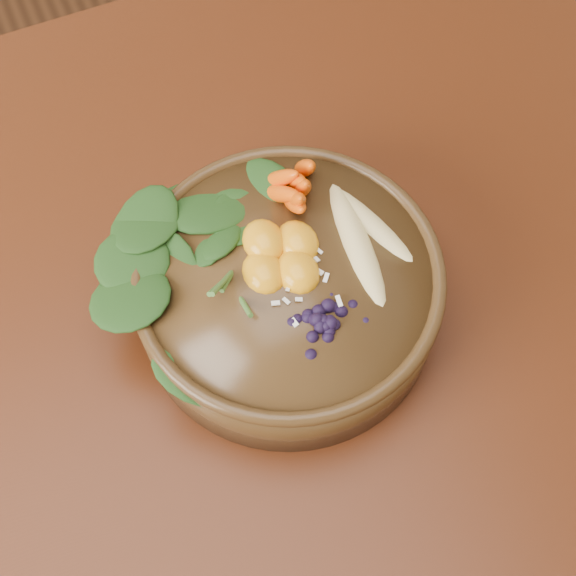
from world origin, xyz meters
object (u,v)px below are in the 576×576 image
(stoneware_bowl, at_px, (288,293))
(banana_halves, at_px, (365,225))
(blueberry_pile, at_px, (324,314))
(kale_heap, at_px, (213,231))
(mandarin_cluster, at_px, (281,249))
(dining_table, at_px, (23,423))
(carrot_cluster, at_px, (297,164))

(stoneware_bowl, distance_m, banana_halves, 0.10)
(stoneware_bowl, relative_size, blueberry_pile, 2.16)
(kale_heap, distance_m, banana_halves, 0.14)
(kale_heap, height_order, mandarin_cluster, kale_heap)
(mandarin_cluster, bearing_deg, stoneware_bowl, -91.46)
(dining_table, xyz_separation_m, banana_halves, (0.37, -0.02, 0.18))
(blueberry_pile, bearing_deg, banana_halves, 43.37)
(kale_heap, xyz_separation_m, blueberry_pile, (0.06, -0.12, -0.00))
(stoneware_bowl, bearing_deg, kale_heap, 131.75)
(stoneware_bowl, distance_m, kale_heap, 0.10)
(dining_table, xyz_separation_m, carrot_cluster, (0.34, 0.05, 0.21))
(carrot_cluster, relative_size, blueberry_pile, 0.60)
(stoneware_bowl, relative_size, kale_heap, 1.53)
(carrot_cluster, height_order, banana_halves, carrot_cluster)
(dining_table, bearing_deg, blueberry_pile, -17.04)
(stoneware_bowl, height_order, mandarin_cluster, mandarin_cluster)
(kale_heap, xyz_separation_m, banana_halves, (0.13, -0.04, -0.01))
(mandarin_cluster, bearing_deg, kale_heap, 143.10)
(banana_halves, bearing_deg, blueberry_pile, -141.51)
(banana_halves, bearing_deg, mandarin_cluster, 170.25)
(carrot_cluster, bearing_deg, mandarin_cluster, -129.81)
(kale_heap, distance_m, carrot_cluster, 0.10)
(banana_halves, height_order, blueberry_pile, blueberry_pile)
(banana_halves, distance_m, mandarin_cluster, 0.08)
(banana_halves, bearing_deg, carrot_cluster, 113.06)
(mandarin_cluster, height_order, blueberry_pile, blueberry_pile)
(stoneware_bowl, xyz_separation_m, mandarin_cluster, (0.00, 0.02, 0.05))
(dining_table, bearing_deg, carrot_cluster, 8.46)
(carrot_cluster, bearing_deg, blueberry_pile, -109.55)
(dining_table, distance_m, stoneware_bowl, 0.32)
(dining_table, bearing_deg, kale_heap, 5.65)
(kale_heap, bearing_deg, stoneware_bowl, -48.25)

